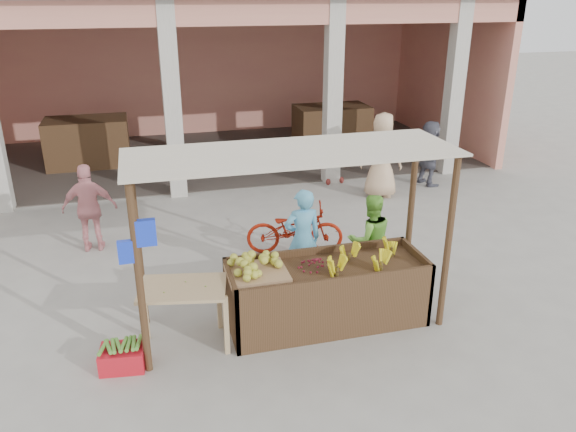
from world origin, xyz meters
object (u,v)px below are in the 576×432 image
object	(u,v)px
fruit_stall	(327,295)
red_crate	(123,358)
motorcycle	(295,228)
side_table	(183,297)
vendor_blue	(303,236)
vendor_green	(370,237)

from	to	relation	value
fruit_stall	red_crate	distance (m)	2.67
motorcycle	side_table	bearing A→B (deg)	151.00
fruit_stall	vendor_blue	bearing A→B (deg)	91.84
fruit_stall	vendor_blue	xyz separation A→B (m)	(-0.03, 1.04, 0.42)
fruit_stall	red_crate	world-z (taller)	fruit_stall
red_crate	fruit_stall	bearing A→B (deg)	14.25
side_table	motorcycle	bearing A→B (deg)	59.00
vendor_blue	motorcycle	bearing A→B (deg)	-101.07
fruit_stall	vendor_blue	size ratio (longest dim) A/B	1.58
fruit_stall	red_crate	xyz separation A→B (m)	(-2.64, -0.33, -0.27)
fruit_stall	motorcycle	bearing A→B (deg)	85.58
fruit_stall	side_table	distance (m)	1.90
side_table	vendor_blue	size ratio (longest dim) A/B	0.70
side_table	vendor_green	xyz separation A→B (m)	(2.84, 0.97, 0.05)
red_crate	vendor_blue	world-z (taller)	vendor_blue
side_table	motorcycle	distance (m)	3.05
side_table	motorcycle	world-z (taller)	motorcycle
vendor_green	motorcycle	distance (m)	1.55
vendor_blue	motorcycle	size ratio (longest dim) A/B	0.97
side_table	red_crate	distance (m)	0.99
vendor_green	vendor_blue	bearing A→B (deg)	-6.97
vendor_blue	vendor_green	distance (m)	1.02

